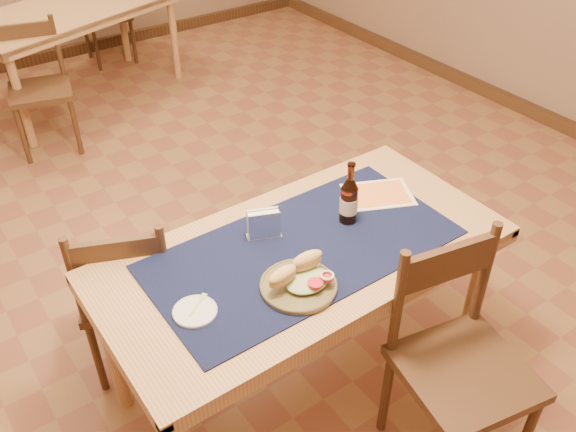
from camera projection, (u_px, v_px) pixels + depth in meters
room at (189, 24)px, 2.48m from camera, size 6.04×7.04×2.84m
main_table at (303, 265)px, 2.40m from camera, size 1.60×0.80×0.75m
placemat at (303, 249)px, 2.35m from camera, size 1.20×0.60×0.01m
baseboard at (213, 270)px, 3.30m from camera, size 6.00×7.00×0.10m
back_table at (70, 18)px, 4.67m from camera, size 1.81×1.28×0.75m
chair_main_far at (129, 289)px, 2.60m from camera, size 0.53×0.53×0.87m
chair_main_near at (459, 360)px, 2.24m from camera, size 0.52×0.52×0.96m
chair_back_near at (39, 86)px, 4.20m from camera, size 0.50×0.50×0.88m
chair_back_far at (106, 15)px, 5.41m from camera, size 0.43×0.43×0.85m
sandwich_plate at (300, 280)px, 2.16m from camera, size 0.28×0.28×0.11m
side_plate at (195, 311)px, 2.07m from camera, size 0.15×0.15×0.01m
fork at (199, 303)px, 2.10m from camera, size 0.10×0.08×0.00m
beer_bottle at (349, 200)px, 2.43m from camera, size 0.07×0.07×0.27m
napkin_holder at (264, 225)px, 2.38m from camera, size 0.15×0.10×0.12m
menu_card at (378, 194)px, 2.63m from camera, size 0.35×0.31×0.01m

